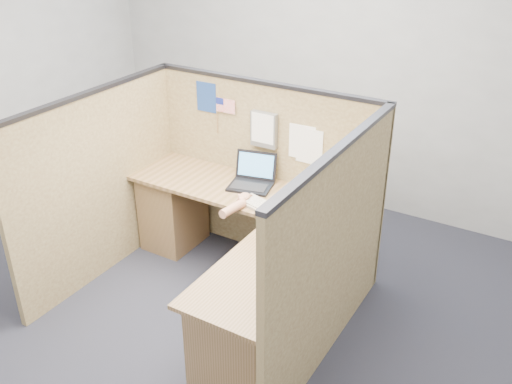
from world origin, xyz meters
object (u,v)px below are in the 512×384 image
Objects in this scene: keyboard at (266,208)px; mouse at (245,199)px; l_desk at (239,256)px; laptop at (254,178)px.

mouse reaches higher than keyboard.
l_desk is 5.02× the size of laptop.
keyboard reaches higher than l_desk.
l_desk is at bearing -68.72° from mouse.
keyboard is 0.21m from mouse.
keyboard is (0.29, -0.32, -0.04)m from laptop.
l_desk is at bearing -106.49° from keyboard.
laptop reaches higher than mouse.
keyboard is at bearing -8.72° from mouse.
laptop reaches higher than keyboard.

